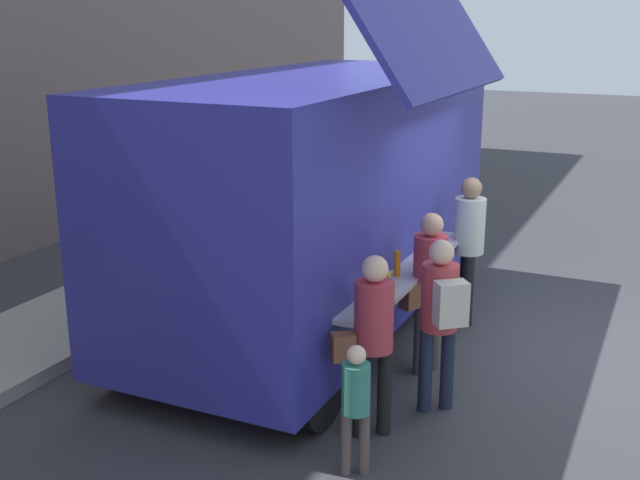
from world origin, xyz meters
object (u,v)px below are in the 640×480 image
Objects in this scene: customer_front_ordering at (429,279)px; customer_extra_browsing at (469,237)px; child_near_queue at (356,398)px; food_truck_main at (320,194)px; customer_mid_with_backpack at (441,310)px; customer_rear_waiting at (372,331)px; trash_bin at (289,202)px.

customer_extra_browsing is (1.49, -0.02, 0.06)m from customer_front_ordering.
food_truck_main is at bearing -0.37° from child_near_queue.
customer_extra_browsing is at bearing -30.29° from customer_mid_with_backpack.
customer_rear_waiting is 0.70m from child_near_queue.
child_near_queue is (-2.08, -0.08, -0.33)m from customer_front_ordering.
food_truck_main reaches higher than customer_front_ordering.
child_near_queue is at bearing -149.76° from food_truck_main.
customer_mid_with_backpack is (-5.21, -4.21, 0.54)m from trash_bin.
customer_front_ordering is at bearing -38.99° from customer_rear_waiting.
food_truck_main reaches higher than customer_rear_waiting.
food_truck_main is at bearing -2.68° from customer_rear_waiting.
trash_bin is 0.57× the size of customer_mid_with_backpack.
customer_rear_waiting is (-1.46, 0.04, -0.02)m from customer_front_ordering.
child_near_queue reaches higher than trash_bin.
customer_extra_browsing is (-2.92, -3.86, 0.58)m from trash_bin.
trash_bin is 0.57× the size of customer_rear_waiting.
food_truck_main is 3.50× the size of customer_rear_waiting.
food_truck_main is 3.44× the size of customer_front_ordering.
food_truck_main reaches higher than child_near_queue.
trash_bin is (3.73, 2.32, -1.12)m from food_truck_main.
customer_extra_browsing reaches higher than customer_rear_waiting.
customer_extra_browsing is (0.82, -1.54, -0.54)m from food_truck_main.
customer_rear_waiting is (-5.87, -3.81, 0.51)m from trash_bin.
customer_front_ordering is 2.11m from child_near_queue.
customer_rear_waiting reaches higher than child_near_queue.
trash_bin is 7.58m from child_near_queue.
customer_front_ordering is 0.95× the size of customer_extra_browsing.
food_truck_main is 6.15× the size of trash_bin.
customer_front_ordering reaches higher than child_near_queue.
trash_bin is 6.72m from customer_mid_with_backpack.
customer_mid_with_backpack is at bearing -127.85° from food_truck_main.
trash_bin is 0.84× the size of child_near_queue.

